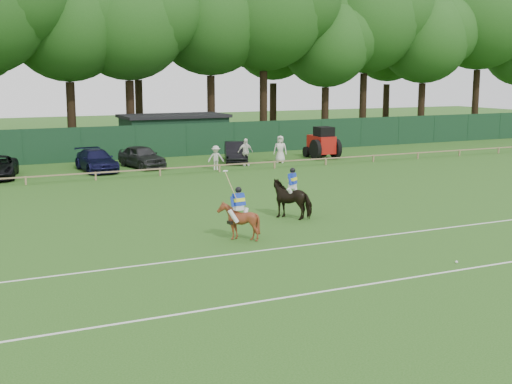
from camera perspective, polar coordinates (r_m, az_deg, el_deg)
ground at (r=26.22m, az=1.83°, el=-4.12°), size 160.00×160.00×0.00m
horse_dark at (r=30.30m, az=3.05°, el=-0.58°), size 1.98×2.11×1.69m
horse_chestnut at (r=26.29m, az=-1.47°, el=-2.43°), size 1.34×1.47×1.47m
sedan_navy at (r=45.84m, az=-13.16°, el=2.58°), size 2.20×4.92×1.40m
hatch_grey at (r=46.93m, az=-9.50°, el=2.94°), size 2.63×4.68×1.50m
estate_black at (r=49.21m, az=-1.70°, el=3.35°), size 3.00×4.64×1.44m
spectator_left at (r=45.25m, az=-3.37°, el=2.86°), size 1.18×0.92×1.61m
spectator_mid at (r=47.19m, az=-0.89°, el=3.35°), size 1.12×0.50×1.89m
spectator_right at (r=48.81m, az=2.03°, el=3.59°), size 1.13×1.04×1.93m
rider_dark at (r=30.16m, az=3.08°, el=0.82°), size 0.80×0.72×1.41m
rider_chestnut at (r=26.14m, az=-1.46°, el=-0.95°), size 0.95×0.55×2.05m
polo_ball at (r=24.21m, az=16.37°, el=-5.61°), size 0.09×0.09×0.09m
pitch_lines at (r=23.27m, az=5.80°, el=-5.98°), size 60.00×5.10×0.01m
pitch_rail at (r=42.66m, az=-9.29°, el=1.83°), size 62.10×0.10×0.50m
perimeter_fence at (r=51.21m, az=-12.14°, el=3.99°), size 92.08×0.08×2.50m
utility_shed at (r=55.70m, az=-6.84°, el=4.90°), size 8.40×4.40×3.04m
tree_row at (r=59.54m, az=-12.02°, el=3.59°), size 96.00×12.00×21.00m
tractor at (r=51.52m, az=5.54°, el=4.06°), size 2.06×2.92×2.38m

